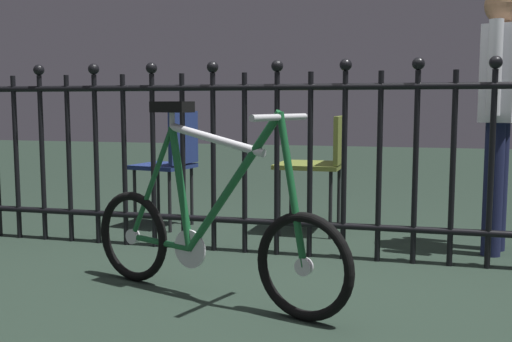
% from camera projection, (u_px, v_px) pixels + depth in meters
% --- Properties ---
extents(ground_plane, '(20.00, 20.00, 0.00)m').
position_uv_depth(ground_plane, '(271.00, 296.00, 2.75)').
color(ground_plane, '#213026').
extents(iron_fence, '(4.22, 0.07, 1.16)m').
position_uv_depth(iron_fence, '(289.00, 154.00, 3.42)').
color(iron_fence, black).
rests_on(iron_fence, ground).
extents(bicycle, '(1.36, 0.58, 0.89)m').
position_uv_depth(bicycle, '(209.00, 231.00, 2.68)').
color(bicycle, black).
rests_on(bicycle, ground).
extents(chair_olive, '(0.45, 0.45, 0.80)m').
position_uv_depth(chair_olive, '(321.00, 159.00, 4.04)').
color(chair_olive, black).
rests_on(chair_olive, ground).
extents(chair_navy, '(0.43, 0.42, 0.83)m').
position_uv_depth(chair_navy, '(172.00, 158.00, 4.22)').
color(chair_navy, black).
rests_on(chair_navy, ground).
extents(person_visitor, '(0.26, 0.46, 1.54)m').
position_uv_depth(person_visitor, '(499.00, 98.00, 3.45)').
color(person_visitor, '#191E3F').
rests_on(person_visitor, ground).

